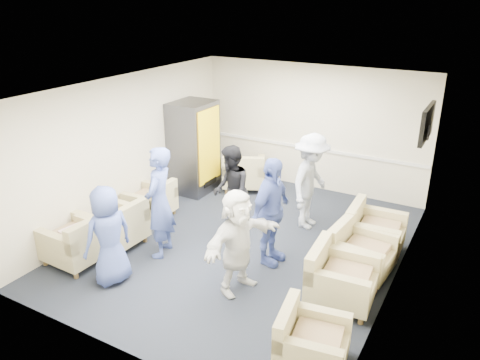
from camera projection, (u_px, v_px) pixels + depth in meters
The scene contains 25 objects.
floor at pixel (244, 244), 8.10m from camera, with size 6.00×6.00×0.00m, color black.
ceiling at pixel (245, 88), 7.09m from camera, with size 6.00×6.00×0.00m, color white.
back_wall at pixel (312, 128), 10.02m from camera, with size 5.00×0.02×2.70m, color beige.
front_wall at pixel (114, 255), 5.17m from camera, with size 5.00×0.02×2.70m, color beige.
left_wall at pixel (127, 148), 8.73m from camera, with size 0.02×6.00×2.70m, color beige.
right_wall at pixel (403, 203), 6.46m from camera, with size 0.02×6.00×2.70m, color beige.
chair_rail at pixel (310, 148), 10.18m from camera, with size 4.98×0.04×0.06m, color silver.
tv at pixel (427, 124), 7.68m from camera, with size 0.10×1.00×0.58m.
armchair_left_near at pixel (79, 243), 7.43m from camera, with size 0.91×0.91×0.70m.
armchair_left_mid at pixel (116, 228), 7.91m from camera, with size 0.91×0.91×0.70m.
armchair_left_far at pixel (152, 203), 8.94m from camera, with size 0.81×0.81×0.62m.
armchair_right_near at pixel (308, 343), 5.38m from camera, with size 0.88×0.88×0.62m.
armchair_right_midnear at pixel (338, 279), 6.49m from camera, with size 0.93×0.93×0.70m.
armchair_right_midfar at pixel (358, 253), 7.15m from camera, with size 0.93×0.93×0.69m.
armchair_right_far at pixel (372, 232), 7.77m from camera, with size 0.90×0.90×0.69m.
armchair_corner at pixel (244, 174), 10.26m from camera, with size 1.19×1.19×0.71m.
vending_machine at pixel (194, 147), 9.96m from camera, with size 0.79×0.93×1.96m.
backpack at pixel (161, 213), 8.71m from camera, with size 0.30×0.26×0.44m.
pillow at pixel (77, 232), 7.37m from camera, with size 0.45×0.34×0.13m, color beige.
person_front_left at pixel (108, 236), 6.79m from camera, with size 0.75×0.49×1.53m, color #4355A1.
person_mid_left at pixel (159, 203), 7.48m from camera, with size 0.67×0.44×1.85m, color #4355A1.
person_back_left at pixel (231, 191), 8.21m from camera, with size 0.79×0.61×1.62m, color black.
person_back_right at pixel (311, 182), 8.41m from camera, with size 1.15×0.66×1.77m, color silver.
person_mid_right at pixel (271, 212), 7.26m from camera, with size 1.03×0.43×1.77m, color #4355A1.
person_front_right at pixel (238, 242), 6.60m from camera, with size 1.45×0.46×1.56m, color white.
Camera 1 is at (3.42, -6.22, 4.05)m, focal length 35.00 mm.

